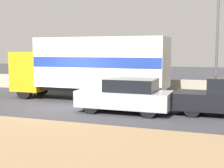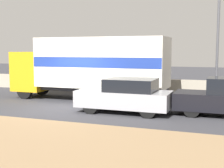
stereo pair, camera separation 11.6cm
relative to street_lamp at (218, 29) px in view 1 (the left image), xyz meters
The scene contains 6 objects.
ground_plane 9.37m from the street_lamp, 141.95° to the right, with size 80.00×80.00×0.00m, color #38383D.
stone_wall_backdrop 7.59m from the street_lamp, behind, with size 60.00×0.35×0.98m.
street_lamp is the anchor object (origin of this frame).
box_truck 7.16m from the street_lamp, 158.59° to the right, with size 8.88×2.57×3.45m.
car_hatchback 7.11m from the street_lamp, 125.07° to the right, with size 4.15×1.77×1.53m.
pedestrian 11.84m from the street_lamp, behind, with size 0.34×0.34×1.58m.
Camera 1 is at (7.08, -13.07, 2.78)m, focal length 50.00 mm.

